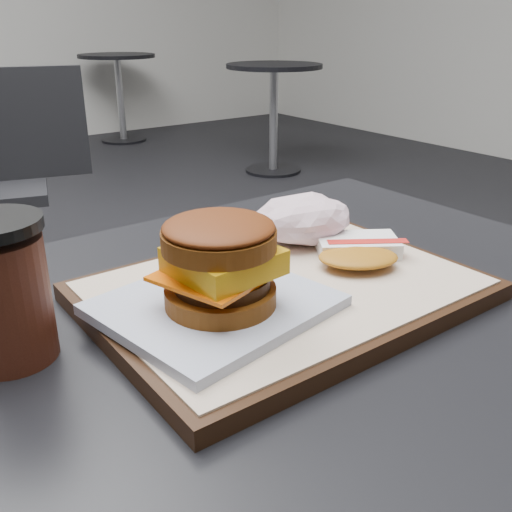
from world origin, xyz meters
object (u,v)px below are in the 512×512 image
Objects in this scene: serving_tray at (284,291)px; breakfast_sandwich at (219,273)px; crumpled_wrapper at (304,219)px; coffee_cup at (3,294)px; customer_table at (277,440)px; neighbor_chair at (3,174)px; hash_brown at (358,250)px.

breakfast_sandwich is at bearing -169.66° from serving_tray.
crumpled_wrapper is 0.98× the size of coffee_cup.
breakfast_sandwich is at bearing -165.82° from customer_table.
coffee_cup is (-0.25, 0.05, 0.05)m from serving_tray.
crumpled_wrapper is at bearing 3.87° from coffee_cup.
neighbor_chair is (0.13, 1.78, -0.07)m from customer_table.
neighbor_chair is at bearing 85.70° from customer_table.
customer_table is 0.26m from breakfast_sandwich.
neighbor_chair reaches higher than serving_tray.
hash_brown is at bearing -90.95° from neighbor_chair.
coffee_cup reaches higher than hash_brown.
coffee_cup is at bearing 167.99° from serving_tray.
customer_table is at bearing -94.30° from neighbor_chair.
neighbor_chair is (0.04, 1.70, -0.31)m from crumpled_wrapper.
hash_brown is at bearing -82.75° from crumpled_wrapper.
serving_tray is at bearing 178.44° from hash_brown.
breakfast_sandwich reaches higher than neighbor_chair.
hash_brown reaches higher than serving_tray.
neighbor_chair reaches higher than customer_table.
hash_brown is at bearing -1.56° from serving_tray.
breakfast_sandwich is 1.76× the size of crumpled_wrapper.
crumpled_wrapper reaches higher than customer_table.
hash_brown is (0.10, -0.01, 0.22)m from customer_table.
hash_brown is at bearing 4.00° from breakfast_sandwich.
serving_tray is 3.10× the size of crumpled_wrapper.
neighbor_chair reaches higher than hash_brown.
serving_tray is 1.77× the size of breakfast_sandwich.
customer_table is at bearing 103.79° from serving_tray.
crumpled_wrapper is at bearing 27.31° from breakfast_sandwich.
breakfast_sandwich is at bearing -97.00° from neighbor_chair.
crumpled_wrapper is 0.14× the size of neighbor_chair.
crumpled_wrapper is (-0.01, 0.08, 0.02)m from hash_brown.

